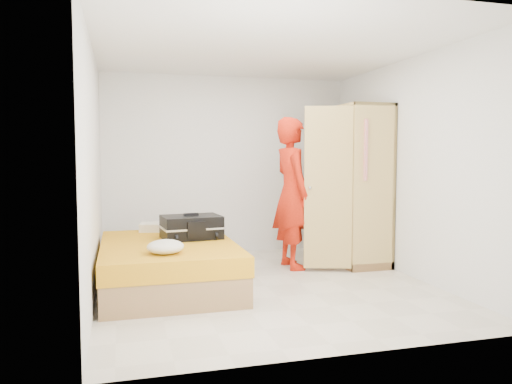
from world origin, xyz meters
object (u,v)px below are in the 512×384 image
object	(u,v)px
round_cushion	(165,247)
bed	(168,265)
suitcase	(191,227)
wardrobe	(351,189)
person	(292,193)

from	to	relation	value
round_cushion	bed	bearing A→B (deg)	82.61
round_cushion	suitcase	bearing A→B (deg)	66.05
wardrobe	person	distance (m)	0.87
wardrobe	person	world-z (taller)	wardrobe
person	suitcase	world-z (taller)	person
bed	person	distance (m)	1.88
suitcase	wardrobe	bearing A→B (deg)	5.13
person	wardrobe	bearing A→B (deg)	-89.16
person	suitcase	size ratio (longest dim) A/B	2.69
suitcase	round_cushion	bearing A→B (deg)	-120.01
wardrobe	round_cushion	distance (m)	2.91
bed	suitcase	xyz separation A→B (m)	(0.29, 0.21, 0.38)
bed	suitcase	world-z (taller)	suitcase
wardrobe	person	bearing A→B (deg)	-175.52
bed	round_cushion	world-z (taller)	round_cushion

